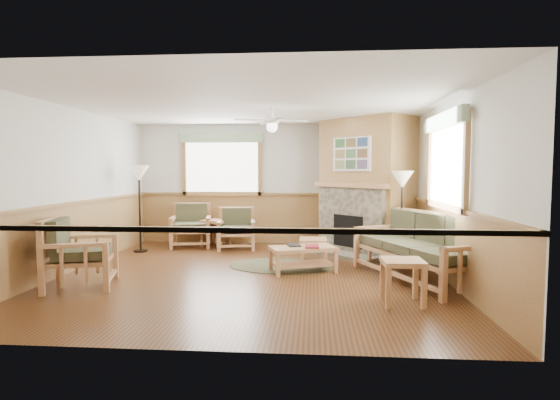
# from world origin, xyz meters

# --- Properties ---
(floor) EXTENTS (6.00, 6.00, 0.01)m
(floor) POSITION_xyz_m (0.00, 0.00, -0.01)
(floor) COLOR #4F2D16
(floor) RESTS_ON ground
(ceiling) EXTENTS (6.00, 6.00, 0.01)m
(ceiling) POSITION_xyz_m (0.00, 0.00, 2.70)
(ceiling) COLOR white
(ceiling) RESTS_ON floor
(wall_back) EXTENTS (6.00, 0.02, 2.70)m
(wall_back) POSITION_xyz_m (0.00, 3.00, 1.35)
(wall_back) COLOR silver
(wall_back) RESTS_ON floor
(wall_front) EXTENTS (6.00, 0.02, 2.70)m
(wall_front) POSITION_xyz_m (0.00, -3.00, 1.35)
(wall_front) COLOR silver
(wall_front) RESTS_ON floor
(wall_left) EXTENTS (0.02, 6.00, 2.70)m
(wall_left) POSITION_xyz_m (-3.00, 0.00, 1.35)
(wall_left) COLOR silver
(wall_left) RESTS_ON floor
(wall_right) EXTENTS (0.02, 6.00, 2.70)m
(wall_right) POSITION_xyz_m (3.00, 0.00, 1.35)
(wall_right) COLOR silver
(wall_right) RESTS_ON floor
(wainscot) EXTENTS (6.00, 6.00, 1.10)m
(wainscot) POSITION_xyz_m (0.00, 0.00, 0.55)
(wainscot) COLOR #A07541
(wainscot) RESTS_ON floor
(fireplace) EXTENTS (3.11, 3.11, 2.70)m
(fireplace) POSITION_xyz_m (2.05, 2.05, 1.35)
(fireplace) COLOR #A07541
(fireplace) RESTS_ON floor
(window_back) EXTENTS (1.90, 0.16, 1.50)m
(window_back) POSITION_xyz_m (-1.10, 2.96, 2.53)
(window_back) COLOR white
(window_back) RESTS_ON wall_back
(window_right) EXTENTS (0.16, 1.90, 1.50)m
(window_right) POSITION_xyz_m (2.96, -0.20, 2.53)
(window_right) COLOR white
(window_right) RESTS_ON wall_right
(ceiling_fan) EXTENTS (1.59, 1.59, 0.36)m
(ceiling_fan) POSITION_xyz_m (0.30, 0.30, 2.66)
(ceiling_fan) COLOR white
(ceiling_fan) RESTS_ON ceiling
(sofa) EXTENTS (2.38, 1.74, 1.01)m
(sofa) POSITION_xyz_m (2.55, -0.18, 0.51)
(sofa) COLOR tan
(sofa) RESTS_ON floor
(armchair_back_left) EXTENTS (0.99, 0.99, 0.94)m
(armchair_back_left) POSITION_xyz_m (-1.68, 2.41, 0.47)
(armchair_back_left) COLOR tan
(armchair_back_left) RESTS_ON floor
(armchair_back_right) EXTENTS (0.87, 0.87, 0.86)m
(armchair_back_right) POSITION_xyz_m (-0.65, 2.25, 0.43)
(armchair_back_right) COLOR tan
(armchair_back_right) RESTS_ON floor
(armchair_left) EXTENTS (1.10, 1.10, 0.99)m
(armchair_left) POSITION_xyz_m (-2.34, -0.93, 0.50)
(armchair_left) COLOR tan
(armchair_left) RESTS_ON floor
(coffee_table) EXTENTS (1.17, 0.85, 0.42)m
(coffee_table) POSITION_xyz_m (0.81, 0.20, 0.21)
(coffee_table) COLOR tan
(coffee_table) RESTS_ON floor
(end_table_chairs) EXTENTS (0.67, 0.66, 0.58)m
(end_table_chairs) POSITION_xyz_m (-1.16, 2.55, 0.29)
(end_table_chairs) COLOR tan
(end_table_chairs) RESTS_ON floor
(end_table_sofa) EXTENTS (0.51, 0.49, 0.56)m
(end_table_sofa) POSITION_xyz_m (2.10, -1.42, 0.28)
(end_table_sofa) COLOR tan
(end_table_sofa) RESTS_ON floor
(footstool) EXTENTS (0.49, 0.49, 0.43)m
(footstool) POSITION_xyz_m (0.98, 1.03, 0.21)
(footstool) COLOR tan
(footstool) RESTS_ON floor
(braided_rug) EXTENTS (2.31, 2.31, 0.01)m
(braided_rug) POSITION_xyz_m (0.46, 0.64, 0.01)
(braided_rug) COLOR #4C4B30
(braided_rug) RESTS_ON floor
(floor_lamp_left) EXTENTS (0.48, 0.48, 1.78)m
(floor_lamp_left) POSITION_xyz_m (-2.55, 1.74, 0.89)
(floor_lamp_left) COLOR black
(floor_lamp_left) RESTS_ON floor
(floor_lamp_right) EXTENTS (0.50, 0.50, 1.67)m
(floor_lamp_right) POSITION_xyz_m (2.51, 0.81, 0.83)
(floor_lamp_right) COLOR black
(floor_lamp_right) RESTS_ON floor
(book_red) EXTENTS (0.22, 0.30, 0.03)m
(book_red) POSITION_xyz_m (0.96, 0.15, 0.45)
(book_red) COLOR maroon
(book_red) RESTS_ON coffee_table
(book_dark) EXTENTS (0.25, 0.31, 0.03)m
(book_dark) POSITION_xyz_m (0.66, 0.27, 0.44)
(book_dark) COLOR black
(book_dark) RESTS_ON coffee_table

